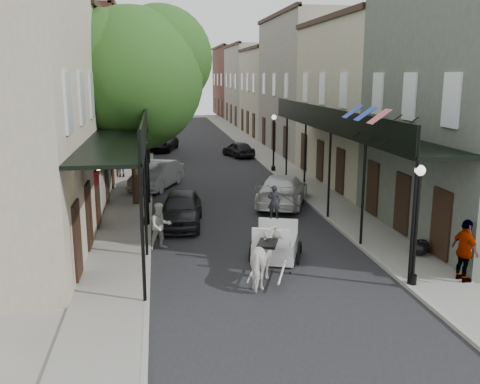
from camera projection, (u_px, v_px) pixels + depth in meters
name	position (u px, v px, depth m)	size (l,w,h in m)	color
ground	(268.00, 272.00, 17.79)	(140.00, 140.00, 0.00)	gray
road	(209.00, 169.00, 37.08)	(8.00, 90.00, 0.01)	black
sidewalk_left	(136.00, 170.00, 36.32)	(2.20, 90.00, 0.12)	gray
sidewalk_right	(280.00, 166.00, 37.82)	(2.20, 90.00, 0.12)	gray
building_row_left	(94.00, 89.00, 44.31)	(5.00, 80.00, 10.50)	#B4AD90
building_row_right	(295.00, 88.00, 46.88)	(5.00, 80.00, 10.50)	gray
gallery_left	(127.00, 131.00, 22.93)	(2.20, 18.05, 4.88)	black
gallery_right	(341.00, 127.00, 24.36)	(2.20, 18.05, 4.88)	black
tree_near	(141.00, 73.00, 25.58)	(7.31, 6.80, 9.63)	#382619
tree_far	(145.00, 82.00, 39.22)	(6.45, 6.00, 8.61)	#382619
lamppost_right_near	(416.00, 224.00, 16.03)	(0.32, 0.32, 3.71)	black
lamppost_left	(144.00, 180.00, 22.52)	(0.32, 0.32, 3.71)	black
lamppost_right_far	(274.00, 142.00, 35.32)	(0.32, 0.32, 3.71)	black
horse	(267.00, 258.00, 16.60)	(0.92, 2.01, 1.70)	white
carriage	(277.00, 227.00, 19.09)	(2.29, 2.83, 2.84)	black
pedestrian_walking	(160.00, 226.00, 19.97)	(0.86, 0.67, 1.77)	#B2B2A8
pedestrian_sidewalk_left	(121.00, 162.00, 33.41)	(1.20, 0.69, 1.86)	gray
pedestrian_sidewalk_right	(465.00, 251.00, 16.48)	(1.16, 0.48, 1.98)	gray
car_left_near	(181.00, 209.00, 23.09)	(1.75, 4.35, 1.48)	black
car_left_mid	(157.00, 175.00, 30.59)	(1.65, 4.73, 1.56)	#9D9DA2
car_left_far	(161.00, 143.00, 45.71)	(2.24, 4.85, 1.35)	black
car_right_near	(283.00, 190.00, 26.69)	(2.16, 5.32, 1.54)	silver
car_right_far	(238.00, 149.00, 42.27)	(1.48, 3.69, 1.26)	black
trash_bags	(421.00, 247.00, 19.16)	(0.89, 1.04, 0.53)	black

